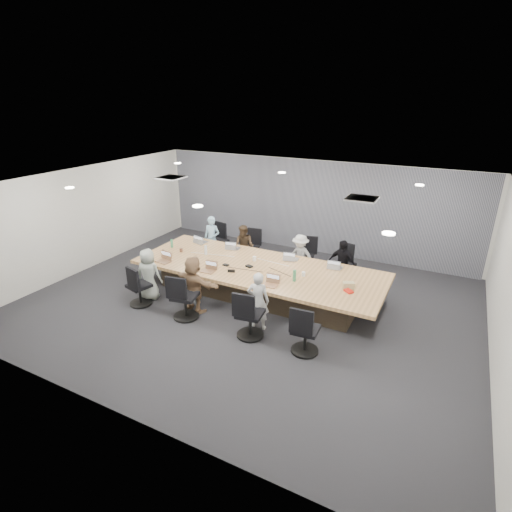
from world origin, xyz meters
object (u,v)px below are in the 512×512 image
at_px(person_5, 194,284).
at_px(bottle_green_left, 172,243).
at_px(chair_6, 250,317).
at_px(laptop_5, 208,271).
at_px(laptop_0, 201,242).
at_px(chair_4, 139,289).
at_px(person_4, 149,274).
at_px(chair_1, 250,250).
at_px(chair_0, 219,243).
at_px(laptop_2, 292,259).
at_px(chair_2, 304,259).
at_px(snack_packet, 349,291).
at_px(laptop_4, 163,261).
at_px(mug_brown, 181,250).
at_px(laptop_3, 336,267).
at_px(canvas_bag, 349,285).
at_px(laptop_1, 234,248).
at_px(person_1, 244,247).
at_px(conference_table, 258,279).
at_px(chair_7, 305,333).
at_px(chair_5, 185,300).
at_px(bottle_clear, 206,250).
at_px(person_0, 212,239).
at_px(person_2, 300,257).
at_px(stapler, 231,271).
at_px(chair_3, 345,268).
at_px(person_3, 342,264).
at_px(person_6, 258,301).

height_order(person_5, bottle_green_left, person_5).
height_order(chair_6, laptop_5, chair_6).
bearing_deg(laptop_0, chair_4, 99.53).
bearing_deg(person_4, chair_1, -122.70).
distance_m(chair_0, laptop_2, 2.91).
distance_m(chair_2, snack_packet, 2.68).
bearing_deg(laptop_4, mug_brown, 100.32).
bearing_deg(laptop_3, canvas_bag, 117.30).
xyz_separation_m(laptop_2, laptop_3, (1.12, 0.00, 0.00)).
height_order(person_4, canvas_bag, person_4).
bearing_deg(laptop_4, laptop_3, 30.98).
bearing_deg(laptop_3, laptop_4, 18.72).
height_order(chair_2, laptop_1, chair_2).
height_order(mug_brown, canvas_bag, canvas_bag).
relative_size(person_1, laptop_4, 3.44).
distance_m(conference_table, chair_7, 2.52).
relative_size(chair_0, chair_5, 0.93).
distance_m(person_4, bottle_green_left, 1.54).
distance_m(person_1, person_5, 2.71).
bearing_deg(chair_5, bottle_clear, 98.48).
distance_m(laptop_4, person_5, 1.41).
bearing_deg(bottle_green_left, person_0, 69.76).
height_order(person_2, laptop_2, person_2).
height_order(chair_7, mug_brown, mug_brown).
relative_size(chair_2, snack_packet, 4.33).
xyz_separation_m(chair_0, chair_7, (4.06, -3.40, 0.01)).
height_order(chair_7, laptop_4, chair_7).
bearing_deg(chair_7, laptop_5, 157.95).
xyz_separation_m(person_4, stapler, (1.80, 0.78, 0.14)).
height_order(chair_0, chair_4, chair_0).
height_order(chair_3, bottle_clear, bottle_clear).
bearing_deg(person_5, chair_7, -177.23).
height_order(bottle_green_left, canvas_bag, bottle_green_left).
bearing_deg(chair_0, laptop_4, 102.53).
bearing_deg(laptop_4, chair_4, -81.46).
bearing_deg(snack_packet, stapler, -174.65).
relative_size(laptop_4, bottle_green_left, 1.57).
distance_m(chair_5, bottle_clear, 1.94).
distance_m(conference_table, bottle_clear, 1.61).
bearing_deg(chair_2, person_0, -3.66).
xyz_separation_m(person_3, bottle_clear, (-3.21, -1.27, 0.23)).
xyz_separation_m(laptop_3, mug_brown, (-3.90, -0.85, 0.04)).
xyz_separation_m(chair_3, bottle_clear, (-3.21, -1.62, 0.47)).
height_order(laptop_2, laptop_3, same).
bearing_deg(person_2, laptop_1, -153.32).
xyz_separation_m(person_2, person_4, (-2.76, -2.70, 0.02)).
bearing_deg(laptop_0, chair_2, -152.05).
relative_size(laptop_1, snack_packet, 1.61).
height_order(laptop_0, person_6, person_6).
height_order(laptop_0, bottle_clear, bottle_clear).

